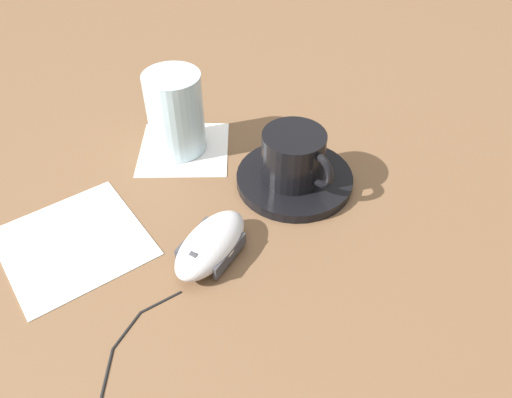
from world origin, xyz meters
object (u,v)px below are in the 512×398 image
saucer (294,179)px  computer_mouse (211,244)px  coffee_cup (294,157)px  drinking_glass (175,113)px

saucer → computer_mouse: (0.10, 0.13, 0.01)m
coffee_cup → computer_mouse: (0.10, 0.13, -0.03)m
saucer → drinking_glass: size_ratio=1.34×
computer_mouse → drinking_glass: (0.07, -0.21, 0.04)m
drinking_glass → computer_mouse: bearing=108.6°
coffee_cup → computer_mouse: coffee_cup is taller
drinking_glass → coffee_cup: bearing=155.9°
coffee_cup → computer_mouse: 0.17m
saucer → drinking_glass: drinking_glass is taller
computer_mouse → drinking_glass: 0.22m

